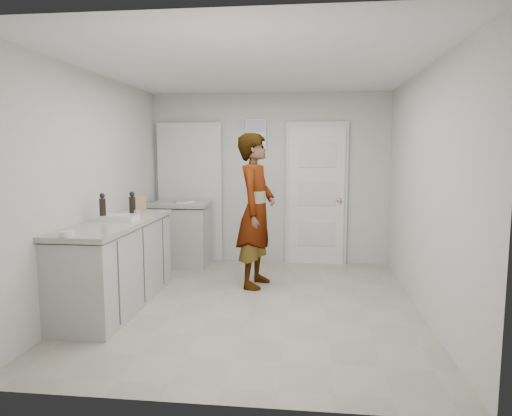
# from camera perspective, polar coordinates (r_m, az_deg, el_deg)

# --- Properties ---
(ground) EXTENTS (4.00, 4.00, 0.00)m
(ground) POSITION_cam_1_polar(r_m,az_deg,el_deg) (5.08, -0.36, -11.94)
(ground) COLOR #A7A08C
(ground) RESTS_ON ground
(room_shell) EXTENTS (4.00, 4.00, 4.00)m
(room_shell) POSITION_cam_1_polar(r_m,az_deg,el_deg) (6.79, 0.16, 1.77)
(room_shell) COLOR #B3B2A9
(room_shell) RESTS_ON ground
(main_counter) EXTENTS (0.64, 1.96, 0.93)m
(main_counter) POSITION_cam_1_polar(r_m,az_deg,el_deg) (5.14, -17.03, -7.04)
(main_counter) COLOR #B5B5B1
(main_counter) RESTS_ON ground
(side_counter) EXTENTS (0.84, 0.61, 0.93)m
(side_counter) POSITION_cam_1_polar(r_m,az_deg,el_deg) (6.69, -9.45, -3.57)
(side_counter) COLOR #B5B5B1
(side_counter) RESTS_ON ground
(person) EXTENTS (0.57, 0.76, 1.87)m
(person) POSITION_cam_1_polar(r_m,az_deg,el_deg) (5.55, 0.01, -0.34)
(person) COLOR silver
(person) RESTS_ON ground
(cake_mix_box) EXTENTS (0.12, 0.08, 0.18)m
(cake_mix_box) POSITION_cam_1_polar(r_m,az_deg,el_deg) (5.80, -14.16, 0.56)
(cake_mix_box) COLOR tan
(cake_mix_box) RESTS_ON main_counter
(spice_jar) EXTENTS (0.06, 0.06, 0.09)m
(spice_jar) POSITION_cam_1_polar(r_m,az_deg,el_deg) (5.18, -14.66, -0.74)
(spice_jar) COLOR tan
(spice_jar) RESTS_ON main_counter
(oil_cruet_a) EXTENTS (0.07, 0.07, 0.28)m
(oil_cruet_a) POSITION_cam_1_polar(r_m,az_deg,el_deg) (5.32, -15.20, 0.42)
(oil_cruet_a) COLOR black
(oil_cruet_a) RESTS_ON main_counter
(oil_cruet_b) EXTENTS (0.07, 0.07, 0.30)m
(oil_cruet_b) POSITION_cam_1_polar(r_m,az_deg,el_deg) (5.04, -18.62, 0.02)
(oil_cruet_b) COLOR black
(oil_cruet_b) RESTS_ON main_counter
(baking_dish) EXTENTS (0.35, 0.25, 0.06)m
(baking_dish) POSITION_cam_1_polar(r_m,az_deg,el_deg) (5.06, -16.63, -1.19)
(baking_dish) COLOR silver
(baking_dish) RESTS_ON main_counter
(egg_bowl) EXTENTS (0.13, 0.13, 0.05)m
(egg_bowl) POSITION_cam_1_polar(r_m,az_deg,el_deg) (4.26, -22.52, -3.00)
(egg_bowl) COLOR silver
(egg_bowl) RESTS_ON main_counter
(papers) EXTENTS (0.22, 0.28, 0.01)m
(papers) POSITION_cam_1_polar(r_m,az_deg,el_deg) (6.64, -8.70, 0.74)
(papers) COLOR white
(papers) RESTS_ON side_counter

